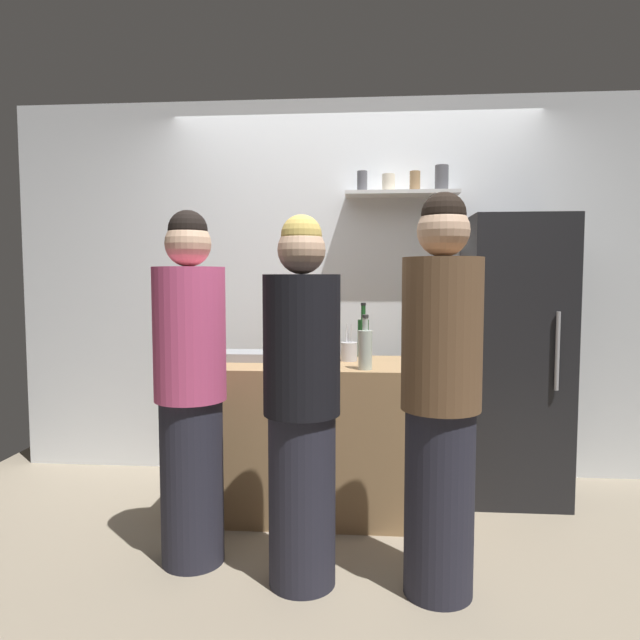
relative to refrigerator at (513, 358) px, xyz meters
name	(u,v)px	position (x,y,z in m)	size (l,w,h in m)	color
ground_plane	(348,553)	(-1.01, -0.85, -0.88)	(5.28, 5.28, 0.00)	gray
back_wall_assembly	(354,288)	(-1.01, 0.40, 0.43)	(4.80, 0.32, 2.60)	white
refrigerator	(513,358)	(0.00, 0.00, 0.00)	(0.59, 0.61, 1.75)	black
counter	(320,437)	(-1.19, -0.32, -0.43)	(1.48, 0.65, 0.88)	#9E7A51
baking_pan	(250,356)	(-1.62, -0.25, 0.03)	(0.34, 0.24, 0.05)	gray
utensil_holder	(349,351)	(-1.02, -0.24, 0.06)	(0.10, 0.10, 0.22)	#B2B2B7
wine_bottle_dark_glass	(287,345)	(-1.38, -0.34, 0.11)	(0.08, 0.08, 0.28)	black
wine_bottle_green_glass	(363,336)	(-0.94, -0.05, 0.14)	(0.07, 0.07, 0.34)	#19471E
wine_bottle_amber_glass	(431,340)	(-0.53, -0.14, 0.12)	(0.07, 0.07, 0.31)	#472814
wine_bottle_pale_glass	(365,348)	(-0.93, -0.55, 0.12)	(0.08, 0.08, 0.30)	#B2BFB2
water_bottle_plastic	(320,342)	(-1.19, -0.30, 0.13)	(0.08, 0.08, 0.27)	silver
person_brown_jacket	(441,398)	(-0.60, -1.18, -0.01)	(0.34, 0.34, 1.74)	#262633
person_blonde	(302,405)	(-1.21, -1.14, -0.06)	(0.34, 0.34, 1.65)	#262633
person_pink_top	(191,391)	(-1.76, -0.99, -0.03)	(0.34, 0.34, 1.69)	#262633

